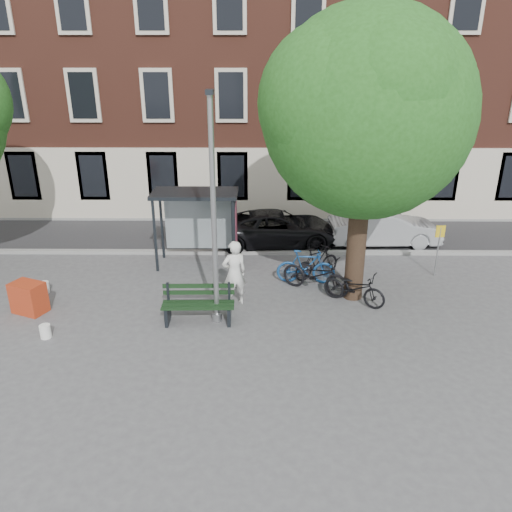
{
  "coord_description": "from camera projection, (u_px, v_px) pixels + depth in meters",
  "views": [
    {
      "loc": [
        1.18,
        -12.13,
        6.87
      ],
      "look_at": [
        1.07,
        1.33,
        1.4
      ],
      "focal_mm": 35.0,
      "sensor_mm": 36.0,
      "label": 1
    }
  ],
  "objects": [
    {
      "name": "tree_right",
      "position": [
        369.0,
        106.0,
        12.97
      ],
      "size": [
        5.76,
        5.6,
        8.2
      ],
      "color": "black",
      "rests_on": "ground"
    },
    {
      "name": "road",
      "position": [
        231.0,
        235.0,
        20.32
      ],
      "size": [
        40.0,
        4.0,
        0.01
      ],
      "primitive_type": "cube",
      "color": "#28282B",
      "rests_on": "ground"
    },
    {
      "name": "red_stand",
      "position": [
        29.0,
        298.0,
        14.15
      ],
      "size": [
        1.06,
        0.9,
        0.9
      ],
      "primitive_type": "cube",
      "rotation": [
        0.0,
        0.0,
        -0.39
      ],
      "color": "#A93216",
      "rests_on": "ground"
    },
    {
      "name": "car_dark",
      "position": [
        277.0,
        228.0,
        19.13
      ],
      "size": [
        4.86,
        2.47,
        1.32
      ],
      "primitive_type": "imported",
      "rotation": [
        0.0,
        0.0,
        1.63
      ],
      "color": "black",
      "rests_on": "ground"
    },
    {
      "name": "bike_a",
      "position": [
        316.0,
        274.0,
        15.32
      ],
      "size": [
        2.29,
        1.81,
        1.16
      ],
      "primitive_type": "imported",
      "rotation": [
        0.0,
        0.0,
        1.03
      ],
      "color": "black",
      "rests_on": "ground"
    },
    {
      "name": "bench",
      "position": [
        198.0,
        306.0,
        13.65
      ],
      "size": [
        1.98,
        0.7,
        1.01
      ],
      "rotation": [
        0.0,
        0.0,
        0.02
      ],
      "color": "#1E2328",
      "rests_on": "ground"
    },
    {
      "name": "car_silver",
      "position": [
        384.0,
        228.0,
        19.09
      ],
      "size": [
        4.24,
        1.66,
        1.38
      ],
      "primitive_type": "imported",
      "rotation": [
        0.0,
        0.0,
        1.62
      ],
      "color": "#A6A9AD",
      "rests_on": "ground"
    },
    {
      "name": "bike_c",
      "position": [
        354.0,
        288.0,
        14.62
      ],
      "size": [
        1.97,
        1.59,
        1.01
      ],
      "primitive_type": "imported",
      "rotation": [
        0.0,
        0.0,
        1.01
      ],
      "color": "black",
      "rests_on": "ground"
    },
    {
      "name": "bucket_b",
      "position": [
        45.0,
        331.0,
        12.95
      ],
      "size": [
        0.35,
        0.35,
        0.36
      ],
      "primitive_type": "cylinder",
      "rotation": [
        0.0,
        0.0,
        -0.31
      ],
      "color": "white",
      "rests_on": "ground"
    },
    {
      "name": "ground",
      "position": [
        217.0,
        321.0,
        13.83
      ],
      "size": [
        90.0,
        90.0,
        0.0
      ],
      "primitive_type": "plane",
      "color": "#4C4C4F",
      "rests_on": "ground"
    },
    {
      "name": "notice_sign",
      "position": [
        439.0,
        241.0,
        16.17
      ],
      "size": [
        0.3,
        0.05,
        1.76
      ],
      "rotation": [
        0.0,
        0.0,
        0.06
      ],
      "color": "#9EA0A3",
      "rests_on": "ground"
    },
    {
      "name": "bus_shelter",
      "position": [
        207.0,
        211.0,
        16.92
      ],
      "size": [
        2.85,
        1.45,
        2.62
      ],
      "color": "#1E2328",
      "rests_on": "ground"
    },
    {
      "name": "lamppost",
      "position": [
        214.0,
        225.0,
        12.78
      ],
      "size": [
        0.28,
        0.35,
        6.11
      ],
      "color": "#9EA0A3",
      "rests_on": "ground"
    },
    {
      "name": "bucket_a",
      "position": [
        20.0,
        293.0,
        15.01
      ],
      "size": [
        0.3,
        0.3,
        0.36
      ],
      "primitive_type": "cylinder",
      "rotation": [
        0.0,
        0.0,
        0.06
      ],
      "color": "silver",
      "rests_on": "ground"
    },
    {
      "name": "curb_near",
      "position": [
        228.0,
        252.0,
        18.44
      ],
      "size": [
        40.0,
        0.25,
        0.12
      ],
      "primitive_type": "cube",
      "color": "gray",
      "rests_on": "ground"
    },
    {
      "name": "bike_b",
      "position": [
        306.0,
        267.0,
        15.92
      ],
      "size": [
        1.9,
        0.66,
        1.12
      ],
      "primitive_type": "imported",
      "rotation": [
        0.0,
        0.0,
        1.5
      ],
      "color": "#194B8D",
      "rests_on": "ground"
    },
    {
      "name": "curb_far",
      "position": [
        233.0,
        219.0,
        22.15
      ],
      "size": [
        40.0,
        0.25,
        0.12
      ],
      "primitive_type": "cube",
      "color": "gray",
      "rests_on": "ground"
    },
    {
      "name": "bucket_c",
      "position": [
        45.0,
        287.0,
        15.39
      ],
      "size": [
        0.32,
        0.32,
        0.36
      ],
      "primitive_type": "cylinder",
      "rotation": [
        0.0,
        0.0,
        -0.17
      ],
      "color": "white",
      "rests_on": "ground"
    },
    {
      "name": "painter",
      "position": [
        234.0,
        273.0,
        14.38
      ],
      "size": [
        0.84,
        0.7,
        1.99
      ],
      "primitive_type": "imported",
      "rotation": [
        0.0,
        0.0,
        3.49
      ],
      "color": "white",
      "rests_on": "ground"
    },
    {
      "name": "bike_d",
      "position": [
        317.0,
        262.0,
        16.32
      ],
      "size": [
        1.75,
        1.41,
        1.07
      ],
      "primitive_type": "imported",
      "rotation": [
        0.0,
        0.0,
        2.16
      ],
      "color": "black",
      "rests_on": "ground"
    },
    {
      "name": "building_row",
      "position": [
        235.0,
        51.0,
        23.24
      ],
      "size": [
        30.0,
        8.0,
        14.0
      ],
      "primitive_type": "cube",
      "color": "brown",
      "rests_on": "ground"
    }
  ]
}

